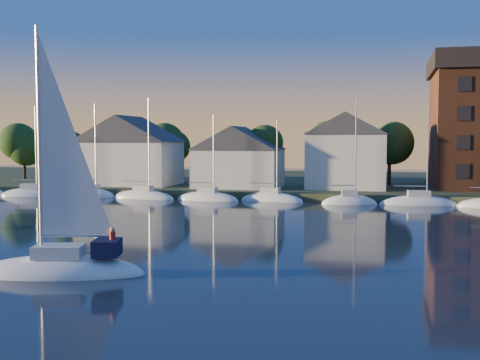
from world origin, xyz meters
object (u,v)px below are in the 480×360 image
(hero_sailboat, at_px, (62,264))
(clubhouse_centre, at_px, (239,156))
(clubhouse_west, at_px, (130,150))
(clubhouse_east, at_px, (347,150))

(hero_sailboat, bearing_deg, clubhouse_centre, -102.49)
(clubhouse_west, xyz_separation_m, clubhouse_east, (30.00, 1.00, 0.07))
(clubhouse_west, relative_size, hero_sailboat, 0.94)
(clubhouse_centre, relative_size, hero_sailboat, 0.79)
(clubhouse_east, bearing_deg, clubhouse_centre, -171.87)
(clubhouse_east, bearing_deg, hero_sailboat, -103.75)
(clubhouse_centre, height_order, clubhouse_east, clubhouse_east)
(clubhouse_west, height_order, clubhouse_east, clubhouse_east)
(clubhouse_west, relative_size, clubhouse_centre, 1.18)
(hero_sailboat, bearing_deg, clubhouse_east, -118.39)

